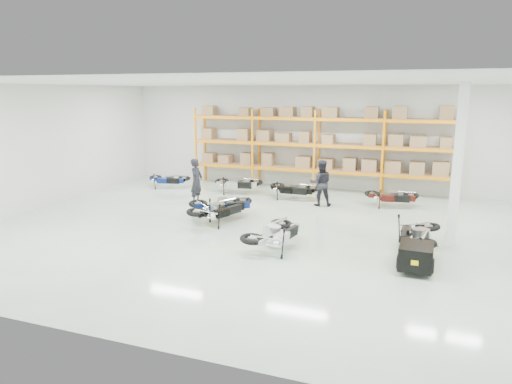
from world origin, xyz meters
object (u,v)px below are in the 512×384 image
at_px(moto_blue_centre, 222,201).
at_px(moto_back_d, 392,193).
at_px(moto_back_c, 293,186).
at_px(moto_silver_left, 275,229).
at_px(moto_black_far_left, 219,206).
at_px(moto_touring_right, 417,230).
at_px(trailer, 416,256).
at_px(moto_back_b, 238,181).
at_px(person_back, 321,183).
at_px(person_left, 197,182).
at_px(moto_back_a, 168,177).

relative_size(moto_blue_centre, moto_back_d, 1.12).
height_order(moto_back_c, moto_back_d, moto_back_c).
bearing_deg(moto_silver_left, moto_black_far_left, -24.86).
distance_m(moto_black_far_left, moto_touring_right, 6.17).
height_order(moto_black_far_left, trailer, moto_black_far_left).
relative_size(moto_blue_centre, trailer, 1.18).
distance_m(moto_back_b, moto_back_d, 6.33).
height_order(trailer, person_back, person_back).
relative_size(moto_black_far_left, trailer, 1.18).
xyz_separation_m(person_left, person_back, (4.51, 1.39, -0.01)).
relative_size(moto_silver_left, moto_back_b, 1.08).
bearing_deg(moto_back_c, moto_back_a, 90.06).
height_order(moto_back_c, person_back, person_back).
xyz_separation_m(moto_touring_right, trailer, (0.00, -1.60, -0.19)).
bearing_deg(person_back, moto_black_far_left, 36.24).
height_order(moto_silver_left, moto_back_d, moto_silver_left).
bearing_deg(moto_back_c, moto_touring_right, -132.81).
bearing_deg(person_back, person_left, 0.57).
xyz_separation_m(moto_back_c, moto_back_d, (3.82, 0.02, -0.03)).
height_order(moto_touring_right, moto_back_a, moto_touring_right).
height_order(moto_silver_left, moto_back_a, moto_silver_left).
bearing_deg(moto_blue_centre, person_left, 13.76).
bearing_deg(person_left, moto_back_c, -57.36).
height_order(moto_blue_centre, moto_black_far_left, moto_black_far_left).
relative_size(moto_silver_left, person_left, 1.09).
height_order(moto_blue_centre, moto_back_d, moto_blue_centre).
distance_m(moto_silver_left, person_left, 5.89).
relative_size(moto_black_far_left, person_back, 1.10).
bearing_deg(moto_back_a, moto_black_far_left, -143.65).
distance_m(moto_blue_centre, moto_back_a, 5.64).
xyz_separation_m(trailer, person_back, (-3.52, 5.69, 0.48)).
relative_size(moto_black_far_left, moto_back_a, 1.16).
distance_m(trailer, person_left, 9.12).
distance_m(moto_back_a, person_left, 3.46).
xyz_separation_m(moto_blue_centre, trailer, (6.34, -2.89, -0.19)).
bearing_deg(trailer, moto_back_c, 128.63).
bearing_deg(moto_back_c, moto_back_d, -87.65).
relative_size(trailer, person_left, 0.92).
distance_m(moto_black_far_left, moto_back_d, 6.64).
relative_size(moto_blue_centre, moto_back_a, 1.16).
height_order(trailer, moto_back_c, moto_back_c).
xyz_separation_m(moto_black_far_left, moto_back_a, (-4.48, 4.32, -0.08)).
relative_size(trailer, moto_back_b, 0.91).
bearing_deg(trailer, person_back, 123.47).
distance_m(moto_silver_left, trailer, 3.67).
bearing_deg(person_left, trailer, -117.75).
bearing_deg(moto_touring_right, person_back, 134.98).
bearing_deg(person_left, moto_back_a, 49.37).
bearing_deg(moto_blue_centre, moto_back_d, -93.65).
relative_size(moto_back_a, moto_back_d, 0.96).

